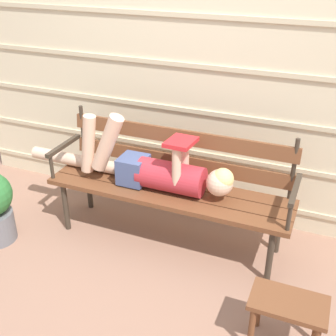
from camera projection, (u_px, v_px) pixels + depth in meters
The scene contains 5 objects.
ground_plane at pixel (163, 247), 3.29m from camera, with size 12.00×12.00×0.00m, color #936B56.
house_siding at pixel (195, 88), 3.33m from camera, with size 4.20×0.08×2.15m.
park_bench at pixel (171, 179), 3.21m from camera, with size 1.84×0.47×0.92m.
reclining_person at pixel (150, 168), 3.15m from camera, with size 1.72×0.26×0.56m.
footstool at pixel (287, 311), 2.36m from camera, with size 0.42×0.25×0.35m.
Camera 1 is at (1.04, -2.42, 2.07)m, focal length 45.94 mm.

